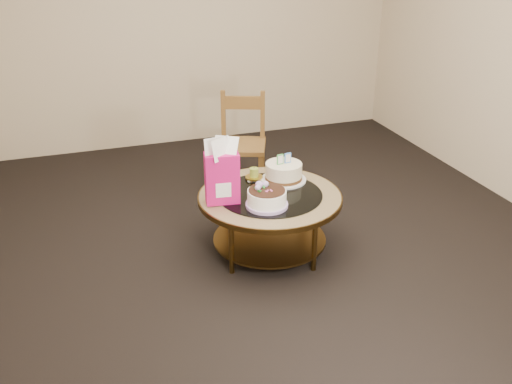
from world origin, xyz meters
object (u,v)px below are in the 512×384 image
object	(u,v)px
coffee_table	(270,204)
dining_chair	(242,143)
gift_bag	(222,171)
cream_cake	(284,172)
decorated_cake	(267,199)

from	to	relation	value
coffee_table	dining_chair	bearing A→B (deg)	83.12
gift_bag	dining_chair	size ratio (longest dim) A/B	0.52
cream_cake	gift_bag	distance (m)	0.58
decorated_cake	dining_chair	bearing A→B (deg)	80.15
gift_bag	cream_cake	bearing A→B (deg)	28.52
cream_cake	decorated_cake	bearing A→B (deg)	-133.53
decorated_cake	dining_chair	xyz separation A→B (m)	(0.22, 1.24, -0.07)
coffee_table	cream_cake	distance (m)	0.29
coffee_table	gift_bag	world-z (taller)	gift_bag
cream_cake	coffee_table	bearing A→B (deg)	-140.62
cream_cake	gift_bag	world-z (taller)	gift_bag
decorated_cake	cream_cake	xyz separation A→B (m)	(0.26, 0.36, 0.01)
gift_bag	dining_chair	xyz separation A→B (m)	(0.48, 1.08, -0.24)
dining_chair	decorated_cake	bearing A→B (deg)	-78.27
decorated_cake	gift_bag	xyz separation A→B (m)	(-0.26, 0.16, 0.17)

